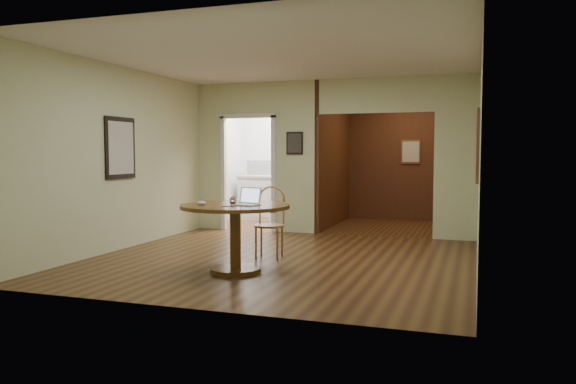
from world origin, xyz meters
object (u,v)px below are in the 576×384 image
(closed_laptop, at_px, (243,201))
(chair, at_px, (270,218))
(dining_table, at_px, (235,222))
(open_laptop, at_px, (248,200))

(closed_laptop, bearing_deg, chair, 81.08)
(dining_table, distance_m, closed_laptop, 0.36)
(dining_table, xyz_separation_m, open_laptop, (0.17, -0.00, 0.27))
(dining_table, relative_size, closed_laptop, 3.60)
(closed_laptop, bearing_deg, dining_table, -88.31)
(dining_table, height_order, open_laptop, open_laptop)
(dining_table, distance_m, open_laptop, 0.32)
(dining_table, bearing_deg, open_laptop, -0.31)
(dining_table, distance_m, chair, 1.03)
(dining_table, bearing_deg, closed_laptop, 94.32)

